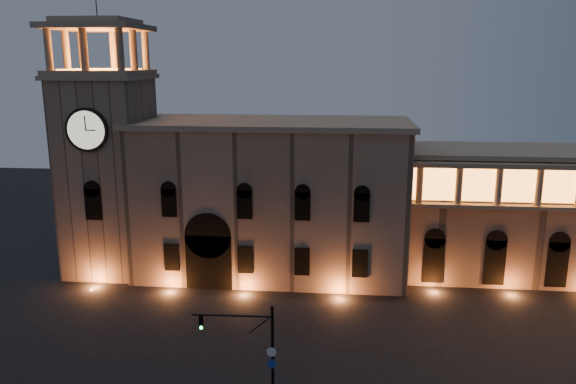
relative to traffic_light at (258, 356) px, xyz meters
name	(u,v)px	position (x,y,z in m)	size (l,w,h in m)	color
ground	(262,373)	(-0.47, 4.80, -4.20)	(160.00, 160.00, 0.00)	black
government_building	(270,198)	(-2.54, 26.73, 4.57)	(30.80, 12.80, 17.60)	#826855
clock_tower	(108,165)	(-20.97, 25.78, 8.30)	(9.80, 9.80, 32.40)	#826855
colonnade_wing	(575,213)	(31.53, 28.72, 3.14)	(40.60, 11.50, 14.50)	#7D6350
traffic_light	(258,356)	(0.00, 0.00, 0.00)	(5.83, 0.68, 7.99)	black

